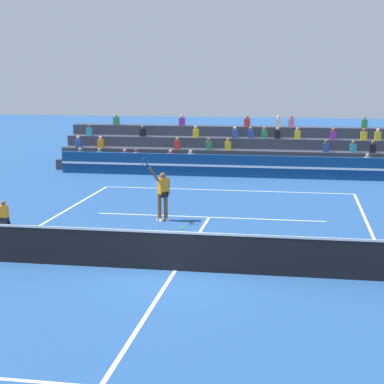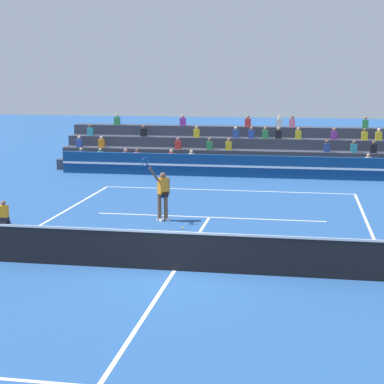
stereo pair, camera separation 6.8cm
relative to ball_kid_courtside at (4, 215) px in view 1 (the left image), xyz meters
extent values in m
plane|color=#285699|center=(6.74, -4.09, -0.33)|extent=(120.00, 120.00, 0.00)
cube|color=white|center=(6.74, 7.81, -0.33)|extent=(11.00, 0.10, 0.01)
cube|color=white|center=(6.74, 2.33, -0.33)|extent=(8.25, 0.10, 0.01)
cube|color=white|center=(6.74, -4.09, -0.33)|extent=(0.10, 12.85, 0.01)
cube|color=black|center=(6.74, -4.09, 0.17)|extent=(11.90, 0.02, 1.00)
cube|color=white|center=(6.74, -4.09, 0.70)|extent=(11.90, 0.04, 0.06)
cube|color=navy|center=(6.74, 11.59, 0.22)|extent=(18.00, 0.24, 1.10)
cube|color=white|center=(6.74, 11.46, 0.22)|extent=(18.00, 0.02, 0.10)
cube|color=#383D4C|center=(6.74, 12.87, -0.06)|extent=(19.45, 0.95, 0.55)
cube|color=red|center=(3.23, 12.70, 0.44)|extent=(0.32, 0.22, 0.44)
sphere|color=beige|center=(3.23, 12.70, 0.76)|extent=(0.18, 0.18, 0.18)
cube|color=teal|center=(-0.63, 12.70, 0.44)|extent=(0.32, 0.22, 0.44)
sphere|color=tan|center=(-0.63, 12.70, 0.76)|extent=(0.18, 0.18, 0.18)
cube|color=purple|center=(0.76, 12.70, 0.44)|extent=(0.32, 0.22, 0.44)
sphere|color=tan|center=(0.76, 12.70, 0.76)|extent=(0.18, 0.18, 0.18)
cube|color=#2D4CA5|center=(-1.69, 12.70, 0.44)|extent=(0.32, 0.22, 0.44)
sphere|color=tan|center=(-1.69, 12.70, 0.76)|extent=(0.18, 0.18, 0.18)
cube|color=silver|center=(4.29, 12.70, 0.44)|extent=(0.32, 0.22, 0.44)
sphere|color=beige|center=(4.29, 12.70, 0.76)|extent=(0.18, 0.18, 0.18)
cube|color=pink|center=(1.38, 12.70, 0.44)|extent=(0.32, 0.22, 0.44)
sphere|color=brown|center=(1.38, 12.70, 0.76)|extent=(0.18, 0.18, 0.18)
cube|color=silver|center=(13.21, 12.70, 0.44)|extent=(0.32, 0.22, 0.44)
sphere|color=tan|center=(13.21, 12.70, 0.76)|extent=(0.18, 0.18, 0.18)
cube|color=#383D4C|center=(6.74, 13.82, 0.22)|extent=(19.45, 0.95, 1.10)
cube|color=#2D4CA5|center=(-2.13, 13.65, 0.99)|extent=(0.32, 0.22, 0.44)
sphere|color=beige|center=(-2.13, 13.65, 1.31)|extent=(0.18, 0.18, 0.18)
cube|color=#338C4C|center=(5.11, 13.65, 0.99)|extent=(0.32, 0.22, 0.44)
sphere|color=brown|center=(5.11, 13.65, 1.31)|extent=(0.18, 0.18, 0.18)
cube|color=yellow|center=(6.13, 13.65, 0.99)|extent=(0.32, 0.22, 0.44)
sphere|color=#9E7051|center=(6.13, 13.65, 1.31)|extent=(0.18, 0.18, 0.18)
cube|color=black|center=(13.54, 13.65, 0.99)|extent=(0.32, 0.22, 0.44)
sphere|color=brown|center=(13.54, 13.65, 1.31)|extent=(0.18, 0.18, 0.18)
cube|color=red|center=(3.40, 13.65, 0.99)|extent=(0.32, 0.22, 0.44)
sphere|color=#9E7051|center=(3.40, 13.65, 1.31)|extent=(0.18, 0.18, 0.18)
cube|color=teal|center=(12.57, 13.65, 0.99)|extent=(0.32, 0.22, 0.44)
sphere|color=brown|center=(12.57, 13.65, 1.31)|extent=(0.18, 0.18, 0.18)
cube|color=orange|center=(-0.86, 13.65, 0.99)|extent=(0.32, 0.22, 0.44)
sphere|color=beige|center=(-0.86, 13.65, 1.31)|extent=(0.18, 0.18, 0.18)
cube|color=#2D4CA5|center=(11.21, 13.65, 0.99)|extent=(0.32, 0.22, 0.44)
sphere|color=brown|center=(11.21, 13.65, 1.31)|extent=(0.18, 0.18, 0.18)
cube|color=#383D4C|center=(6.74, 14.77, 0.49)|extent=(19.45, 0.95, 1.65)
cube|color=yellow|center=(4.26, 14.60, 1.54)|extent=(0.32, 0.22, 0.44)
sphere|color=tan|center=(4.26, 14.60, 1.86)|extent=(0.18, 0.18, 0.18)
cube|color=#2D4CA5|center=(7.24, 14.60, 1.54)|extent=(0.32, 0.22, 0.44)
sphere|color=#9E7051|center=(7.24, 14.60, 1.86)|extent=(0.18, 0.18, 0.18)
cube|color=black|center=(8.68, 14.60, 1.54)|extent=(0.32, 0.22, 0.44)
sphere|color=tan|center=(8.68, 14.60, 1.86)|extent=(0.18, 0.18, 0.18)
cube|color=yellow|center=(13.16, 14.60, 1.54)|extent=(0.32, 0.22, 0.44)
sphere|color=brown|center=(13.16, 14.60, 1.86)|extent=(0.18, 0.18, 0.18)
cube|color=teal|center=(-1.80, 14.60, 1.54)|extent=(0.32, 0.22, 0.44)
sphere|color=brown|center=(-1.80, 14.60, 1.86)|extent=(0.18, 0.18, 0.18)
cube|color=yellow|center=(9.73, 14.60, 1.54)|extent=(0.32, 0.22, 0.44)
sphere|color=tan|center=(9.73, 14.60, 1.86)|extent=(0.18, 0.18, 0.18)
cube|color=black|center=(1.28, 14.60, 1.54)|extent=(0.32, 0.22, 0.44)
sphere|color=brown|center=(1.28, 14.60, 1.86)|extent=(0.18, 0.18, 0.18)
cube|color=#338C4C|center=(7.98, 14.60, 1.54)|extent=(0.32, 0.22, 0.44)
sphere|color=#9E7051|center=(7.98, 14.60, 1.86)|extent=(0.18, 0.18, 0.18)
cube|color=yellow|center=(13.87, 14.60, 1.54)|extent=(0.32, 0.22, 0.44)
sphere|color=beige|center=(13.87, 14.60, 1.86)|extent=(0.18, 0.18, 0.18)
cube|color=purple|center=(11.59, 14.60, 1.54)|extent=(0.32, 0.22, 0.44)
sphere|color=#9E7051|center=(11.59, 14.60, 1.86)|extent=(0.18, 0.18, 0.18)
cube|color=#2D4CA5|center=(6.40, 14.60, 1.54)|extent=(0.32, 0.22, 0.44)
sphere|color=beige|center=(6.40, 14.60, 1.86)|extent=(0.18, 0.18, 0.18)
cube|color=#383D4C|center=(6.74, 15.72, 0.77)|extent=(19.45, 0.95, 2.20)
cube|color=silver|center=(8.67, 15.55, 2.09)|extent=(0.32, 0.22, 0.44)
sphere|color=beige|center=(8.67, 15.55, 2.41)|extent=(0.18, 0.18, 0.18)
cube|color=purple|center=(3.31, 15.55, 2.09)|extent=(0.32, 0.22, 0.44)
sphere|color=tan|center=(3.31, 15.55, 2.41)|extent=(0.18, 0.18, 0.18)
cube|color=red|center=(6.96, 15.55, 2.09)|extent=(0.32, 0.22, 0.44)
sphere|color=#9E7051|center=(6.96, 15.55, 2.41)|extent=(0.18, 0.18, 0.18)
cube|color=#338C4C|center=(13.25, 15.55, 2.09)|extent=(0.32, 0.22, 0.44)
sphere|color=#9E7051|center=(13.25, 15.55, 2.41)|extent=(0.18, 0.18, 0.18)
cube|color=#338C4C|center=(-0.51, 15.55, 2.09)|extent=(0.32, 0.22, 0.44)
sphere|color=tan|center=(-0.51, 15.55, 2.41)|extent=(0.18, 0.18, 0.18)
cube|color=pink|center=(9.38, 15.55, 2.09)|extent=(0.32, 0.22, 0.44)
sphere|color=brown|center=(9.38, 15.55, 2.41)|extent=(0.18, 0.18, 0.18)
cube|color=black|center=(0.00, 0.00, -0.27)|extent=(0.28, 0.36, 0.12)
cube|color=black|center=(0.00, 0.00, -0.15)|extent=(0.28, 0.24, 0.18)
cube|color=orange|center=(0.00, 0.00, 0.14)|extent=(0.30, 0.18, 0.40)
sphere|color=brown|center=(0.00, 0.00, 0.43)|extent=(0.17, 0.17, 0.17)
cylinder|color=brown|center=(5.29, 1.61, 0.12)|extent=(0.14, 0.14, 0.90)
cylinder|color=brown|center=(5.09, 1.49, 0.12)|extent=(0.14, 0.14, 0.90)
cube|color=black|center=(5.21, 1.55, 0.61)|extent=(0.36, 0.37, 0.20)
cube|color=orange|center=(5.21, 1.55, 0.91)|extent=(0.38, 0.41, 0.56)
sphere|color=brown|center=(5.21, 1.55, 1.27)|extent=(0.22, 0.22, 0.22)
cube|color=white|center=(5.32, 1.59, -0.29)|extent=(0.28, 0.26, 0.09)
cube|color=white|center=(5.12, 1.47, -0.29)|extent=(0.28, 0.26, 0.09)
cylinder|color=brown|center=(5.37, 1.73, 0.85)|extent=(0.09, 0.09, 0.56)
cylinder|color=brown|center=(4.96, 1.23, 1.37)|extent=(0.35, 0.40, 0.53)
cylinder|color=black|center=(4.80, 1.04, 1.68)|extent=(0.13, 0.14, 0.19)
torus|color=#1E4C99|center=(4.73, 0.96, 1.82)|extent=(0.30, 0.35, 0.43)
sphere|color=#C6DB33|center=(6.11, 0.43, -0.30)|extent=(0.07, 0.07, 0.07)
camera|label=1|loc=(9.85, -19.91, 4.75)|focal=60.00mm
camera|label=2|loc=(9.91, -19.90, 4.75)|focal=60.00mm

